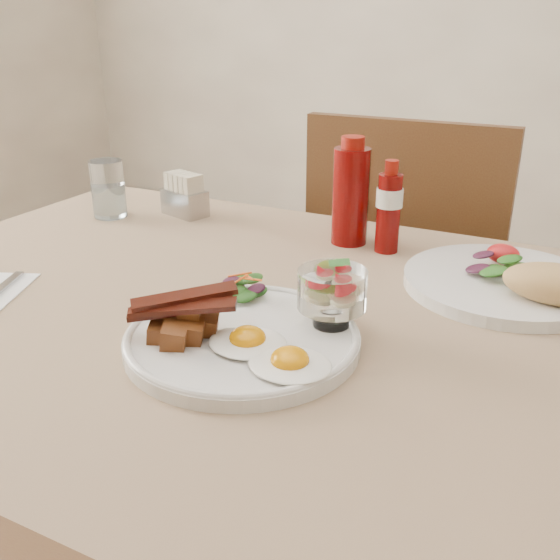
{
  "coord_description": "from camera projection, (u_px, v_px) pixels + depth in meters",
  "views": [
    {
      "loc": [
        0.32,
        -0.66,
        1.12
      ],
      "look_at": [
        0.01,
        -0.03,
        0.82
      ],
      "focal_mm": 40.0,
      "sensor_mm": 36.0,
      "label": 1
    }
  ],
  "objects": [
    {
      "name": "table",
      "position": [
        283.0,
        374.0,
        0.85
      ],
      "size": [
        1.33,
        0.88,
        0.75
      ],
      "color": "#53361A",
      "rests_on": "ground"
    },
    {
      "name": "chair_far",
      "position": [
        409.0,
        290.0,
        1.45
      ],
      "size": [
        0.42,
        0.42,
        0.93
      ],
      "color": "#53361A",
      "rests_on": "ground"
    },
    {
      "name": "main_plate",
      "position": [
        242.0,
        340.0,
        0.74
      ],
      "size": [
        0.28,
        0.28,
        0.02
      ],
      "primitive_type": "cylinder",
      "color": "silver",
      "rests_on": "table"
    },
    {
      "name": "fried_eggs",
      "position": [
        268.0,
        351.0,
        0.69
      ],
      "size": [
        0.18,
        0.13,
        0.03
      ],
      "rotation": [
        0.0,
        0.0,
        0.31
      ],
      "color": "white",
      "rests_on": "main_plate"
    },
    {
      "name": "bacon_potato_pile",
      "position": [
        183.0,
        319.0,
        0.72
      ],
      "size": [
        0.13,
        0.1,
        0.05
      ],
      "rotation": [
        0.0,
        0.0,
        0.14
      ],
      "color": "brown",
      "rests_on": "main_plate"
    },
    {
      "name": "side_salad",
      "position": [
        245.0,
        289.0,
        0.83
      ],
      "size": [
        0.06,
        0.06,
        0.03
      ],
      "rotation": [
        0.0,
        0.0,
        0.34
      ],
      "color": "#194C14",
      "rests_on": "main_plate"
    },
    {
      "name": "fruit_cup",
      "position": [
        332.0,
        290.0,
        0.74
      ],
      "size": [
        0.08,
        0.08,
        0.08
      ],
      "rotation": [
        0.0,
        0.0,
        0.05
      ],
      "color": "white",
      "rests_on": "main_plate"
    },
    {
      "name": "second_plate",
      "position": [
        516.0,
        281.0,
        0.87
      ],
      "size": [
        0.29,
        0.28,
        0.07
      ],
      "rotation": [
        0.0,
        0.0,
        -0.23
      ],
      "color": "silver",
      "rests_on": "table"
    },
    {
      "name": "ketchup_bottle",
      "position": [
        351.0,
        194.0,
        1.05
      ],
      "size": [
        0.06,
        0.06,
        0.18
      ],
      "rotation": [
        0.0,
        0.0,
        -0.02
      ],
      "color": "#5B0605",
      "rests_on": "table"
    },
    {
      "name": "hot_sauce_bottle",
      "position": [
        389.0,
        208.0,
        1.01
      ],
      "size": [
        0.06,
        0.06,
        0.15
      ],
      "rotation": [
        0.0,
        0.0,
        -0.36
      ],
      "color": "#5B0605",
      "rests_on": "table"
    },
    {
      "name": "sugar_caddy",
      "position": [
        185.0,
        197.0,
        1.22
      ],
      "size": [
        0.1,
        0.07,
        0.08
      ],
      "rotation": [
        0.0,
        0.0,
        -0.29
      ],
      "color": "#A9A8AD",
      "rests_on": "table"
    },
    {
      "name": "water_glass",
      "position": [
        108.0,
        192.0,
        1.2
      ],
      "size": [
        0.06,
        0.06,
        0.11
      ],
      "color": "white",
      "rests_on": "table"
    }
  ]
}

